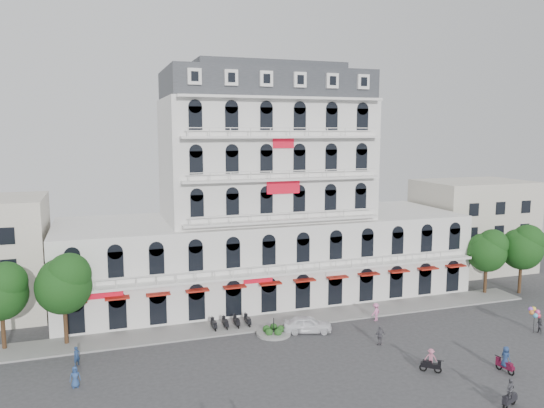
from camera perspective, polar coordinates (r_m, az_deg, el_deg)
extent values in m
plane|color=#38383A|center=(46.15, 6.33, -15.96)|extent=(120.00, 120.00, 0.00)
cube|color=gray|center=(53.82, 2.24, -12.27)|extent=(53.00, 4.00, 0.16)
cube|color=silver|center=(60.70, -0.74, -5.57)|extent=(45.00, 14.00, 9.00)
cube|color=silver|center=(59.11, -0.76, 4.86)|extent=(22.00, 12.00, 13.00)
cube|color=#2D3035|center=(59.23, -0.78, 12.61)|extent=(21.56, 11.76, 3.00)
cube|color=#2D3035|center=(59.41, -0.78, 14.44)|extent=(15.84, 8.64, 0.80)
cube|color=#A82014|center=(54.09, 1.69, -8.35)|extent=(40.50, 1.00, 0.15)
cube|color=red|center=(53.52, 1.23, 1.86)|extent=(3.50, 0.10, 1.40)
cube|color=beige|center=(76.45, 20.74, -2.13)|extent=(14.00, 10.00, 12.00)
cylinder|color=gray|center=(50.22, 0.18, -13.73)|extent=(3.20, 3.20, 0.24)
cylinder|color=black|center=(49.94, 0.18, -12.90)|extent=(0.08, 0.08, 1.40)
sphere|color=#1F4617|center=(50.32, 0.96, -13.29)|extent=(0.70, 0.70, 0.70)
sphere|color=#1F4617|center=(50.76, 0.18, -13.09)|extent=(0.70, 0.70, 0.70)
sphere|color=#1F4617|center=(50.31, -0.60, -13.29)|extent=(0.70, 0.70, 0.70)
sphere|color=#1F4617|center=(49.58, -0.31, -13.62)|extent=(0.70, 0.70, 0.70)
sphere|color=#1F4617|center=(49.57, 0.66, -13.62)|extent=(0.70, 0.70, 0.70)
cylinder|color=#382314|center=(51.76, -26.93, -12.01)|extent=(0.36, 0.36, 3.52)
sphere|color=#173C13|center=(50.81, -27.16, -8.61)|extent=(4.48, 4.48, 4.48)
sphere|color=#173C13|center=(50.17, -26.72, -7.55)|extent=(3.52, 3.52, 3.52)
cylinder|color=#382314|center=(50.71, -21.31, -11.97)|extent=(0.36, 0.36, 3.74)
sphere|color=#173C13|center=(49.69, -21.51, -8.27)|extent=(4.76, 4.76, 4.76)
sphere|color=#173C13|center=(49.08, -21.01, -7.10)|extent=(3.74, 3.74, 3.74)
sphere|color=#173C13|center=(49.83, -22.00, -7.44)|extent=(3.40, 3.40, 3.40)
cylinder|color=#382314|center=(66.09, 21.97, -7.52)|extent=(0.36, 0.36, 3.43)
sphere|color=#173C13|center=(65.36, 22.11, -4.88)|extent=(4.37, 4.37, 4.37)
sphere|color=#173C13|center=(65.26, 22.66, -4.02)|extent=(3.43, 3.43, 3.43)
sphere|color=#173C13|center=(65.20, 21.70, -4.33)|extent=(3.12, 3.12, 3.12)
cylinder|color=#382314|center=(67.97, 25.12, -7.18)|extent=(0.36, 0.36, 3.65)
sphere|color=#173C13|center=(67.23, 25.28, -4.44)|extent=(4.65, 4.65, 4.65)
sphere|color=#173C13|center=(67.15, 25.82, -3.55)|extent=(3.65, 3.65, 3.65)
sphere|color=#173C13|center=(67.04, 24.89, -3.87)|extent=(3.32, 3.32, 3.32)
imported|color=white|center=(50.66, 3.82, -12.77)|extent=(4.86, 3.00, 1.54)
cube|color=maroon|center=(46.62, 23.78, -15.62)|extent=(0.60, 1.54, 0.35)
torus|color=black|center=(47.03, 23.22, -15.74)|extent=(0.22, 0.61, 0.60)
torus|color=black|center=(46.42, 24.31, -16.12)|extent=(0.22, 0.61, 0.60)
imported|color=navy|center=(46.34, 23.83, -14.80)|extent=(0.65, 0.88, 1.65)
cube|color=#222227|center=(41.53, 24.21, -18.64)|extent=(1.53, 0.86, 0.35)
torus|color=black|center=(41.21, 23.82, -19.26)|extent=(0.60, 0.33, 0.60)
torus|color=black|center=(42.10, 24.54, -18.70)|extent=(0.60, 0.33, 0.60)
imported|color=#5C5C64|center=(41.23, 24.26, -17.77)|extent=(1.02, 0.70, 1.60)
cube|color=black|center=(44.73, 16.69, -16.30)|extent=(1.40, 1.20, 0.35)
torus|color=black|center=(44.82, 17.40, -16.65)|extent=(0.55, 0.46, 0.60)
torus|color=black|center=(44.86, 15.94, -16.57)|extent=(0.55, 0.46, 0.60)
imported|color=#BE6480|center=(44.48, 16.72, -15.56)|extent=(1.07, 1.00, 1.45)
imported|color=#2B4981|center=(43.17, -20.42, -17.04)|extent=(0.80, 0.54, 1.58)
imported|color=#5E5C64|center=(48.62, 11.54, -13.70)|extent=(1.01, 0.42, 1.73)
imported|color=pink|center=(54.34, 11.10, -11.32)|extent=(1.31, 1.07, 1.77)
imported|color=navy|center=(46.69, -20.26, -15.09)|extent=(0.68, 0.64, 1.56)
imported|color=#4C4B52|center=(55.95, 26.84, -11.60)|extent=(0.58, 0.75, 1.53)
cylinder|color=black|center=(55.80, 26.34, -11.37)|extent=(0.04, 0.04, 2.00)
sphere|color=#E54C99|center=(55.73, 26.66, -10.33)|extent=(0.44, 0.44, 0.44)
sphere|color=yellow|center=(55.75, 26.33, -10.08)|extent=(0.44, 0.44, 0.44)
sphere|color=#994CD8|center=(55.51, 26.07, -10.12)|extent=(0.44, 0.44, 0.44)
sphere|color=orange|center=(55.24, 26.15, -10.42)|extent=(0.44, 0.44, 0.44)
sphere|color=#4CB2E5|center=(55.23, 26.49, -10.69)|extent=(0.44, 0.44, 0.44)
sphere|color=#D8334C|center=(55.49, 26.74, -10.68)|extent=(0.44, 0.44, 0.44)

